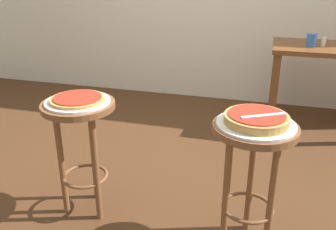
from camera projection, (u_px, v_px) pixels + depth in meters
name	position (u px, v px, depth m)	size (l,w,h in m)	color
ground_plane	(166.00, 165.00, 2.78)	(6.00, 6.00, 0.00)	#4C2D19
stool_foreground	(252.00, 158.00, 1.80)	(0.41, 0.41, 0.71)	brown
serving_plate_foreground	(256.00, 124.00, 1.73)	(0.38, 0.38, 0.01)	silver
pizza_foreground	(256.00, 119.00, 1.72)	(0.31, 0.31, 0.05)	tan
stool_middle	(81.00, 132.00, 2.09)	(0.41, 0.41, 0.71)	brown
serving_plate_middle	(78.00, 102.00, 2.02)	(0.36, 0.36, 0.01)	silver
pizza_middle	(77.00, 99.00, 2.01)	(0.30, 0.30, 0.02)	tan
dining_table	(320.00, 63.00, 3.20)	(0.82, 0.61, 0.77)	brown
cup_near_edge	(311.00, 40.00, 3.08)	(0.08, 0.08, 0.11)	#3360B2
condiment_shaker	(323.00, 42.00, 3.10)	(0.04, 0.04, 0.08)	white
pizza_server_knife	(263.00, 116.00, 1.69)	(0.22, 0.02, 0.01)	silver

